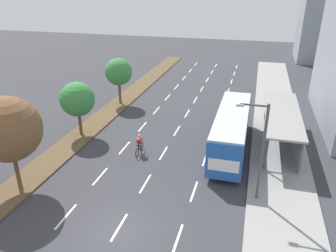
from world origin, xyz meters
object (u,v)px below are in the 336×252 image
at_px(bus, 232,127).
at_px(median_tree_nearest, 8,129).
at_px(median_tree_second, 77,99).
at_px(streetlight, 260,146).
at_px(median_tree_third, 118,72).
at_px(bus_shelter, 284,125).
at_px(cyclist, 139,145).

distance_m(bus, median_tree_nearest, 16.61).
xyz_separation_m(median_tree_second, streetlight, (15.78, -5.77, 0.40)).
bearing_deg(median_tree_third, streetlight, -43.02).
height_order(bus_shelter, cyclist, bus_shelter).
xyz_separation_m(cyclist, median_tree_second, (-6.46, 1.95, 2.70)).
bearing_deg(median_tree_nearest, median_tree_second, 91.78).
relative_size(median_tree_nearest, median_tree_second, 1.32).
height_order(bus_shelter, median_tree_second, median_tree_second).
xyz_separation_m(bus, streetlight, (2.17, -6.55, 1.82)).
xyz_separation_m(median_tree_nearest, streetlight, (15.51, 3.05, -0.60)).
distance_m(bus_shelter, median_tree_second, 18.21).
xyz_separation_m(bus_shelter, median_tree_third, (-17.74, 5.84, 1.93)).
bearing_deg(bus, median_tree_third, 149.15).
distance_m(median_tree_second, streetlight, 16.81).
bearing_deg(bus_shelter, bus, -152.83).
bearing_deg(bus, cyclist, -159.09).
relative_size(bus_shelter, median_tree_third, 2.11).
bearing_deg(median_tree_second, cyclist, -16.82).
bearing_deg(streetlight, cyclist, 157.74).
xyz_separation_m(median_tree_third, streetlight, (15.63, -14.58, 0.10)).
relative_size(bus_shelter, median_tree_nearest, 1.69).
distance_m(bus_shelter, bus, 4.81).
height_order(cyclist, median_tree_third, median_tree_third).
height_order(median_tree_nearest, median_tree_second, median_tree_nearest).
xyz_separation_m(bus_shelter, median_tree_second, (-17.89, -2.97, 1.63)).
bearing_deg(cyclist, bus_shelter, 23.32).
bearing_deg(median_tree_second, median_tree_third, 88.98).
bearing_deg(median_tree_nearest, streetlight, 11.11).
distance_m(bus_shelter, median_tree_third, 18.77).
height_order(bus, median_tree_nearest, median_tree_nearest).
bearing_deg(median_tree_third, median_tree_second, -91.02).
bearing_deg(streetlight, median_tree_nearest, -168.89).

